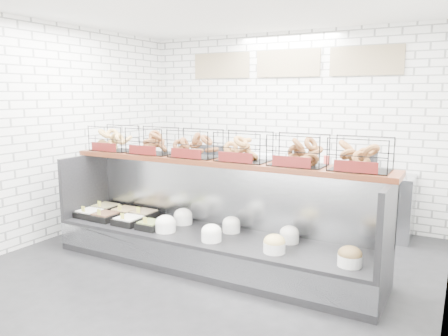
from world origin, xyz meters
The scene contains 5 objects.
ground centered at (0.00, 0.00, 0.00)m, with size 5.50×5.50×0.00m, color black.
room_shell centered at (0.00, 0.60, 2.06)m, with size 5.02×5.51×3.01m.
display_case centered at (-0.03, 0.34, 0.33)m, with size 4.00×0.90×1.20m.
bagel_shelf centered at (0.00, 0.52, 1.39)m, with size 4.10×0.50×0.40m.
prep_counter centered at (0.00, 2.43, 0.47)m, with size 4.00×0.60×1.20m.
Camera 1 is at (2.55, -3.93, 2.03)m, focal length 35.00 mm.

